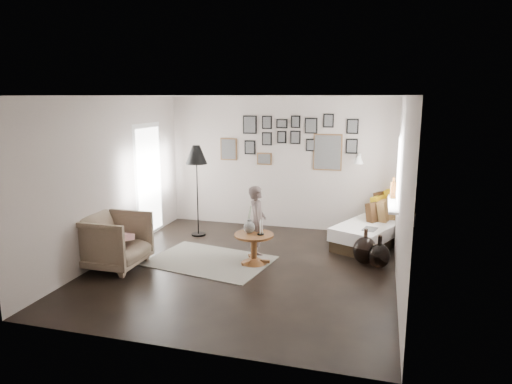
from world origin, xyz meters
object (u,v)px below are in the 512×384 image
(floor_lamp, at_px, (196,158))
(child, at_px, (257,222))
(vase, at_px, (249,225))
(magazine_basket, at_px, (113,253))
(pedestal_table, at_px, (254,250))
(daybed, at_px, (374,227))
(armchair, at_px, (114,241))
(demijohn_large, at_px, (365,250))
(demijohn_small, at_px, (379,256))

(floor_lamp, xyz_separation_m, child, (1.42, -0.91, -0.88))
(vase, xyz_separation_m, magazine_basket, (-2.01, -0.68, -0.43))
(floor_lamp, bearing_deg, pedestal_table, -39.49)
(daybed, xyz_separation_m, floor_lamp, (-3.23, -0.43, 1.19))
(daybed, distance_m, armchair, 4.48)
(pedestal_table, xyz_separation_m, demijohn_large, (1.69, 0.47, -0.00))
(vase, height_order, child, child)
(vase, xyz_separation_m, child, (0.06, 0.25, -0.02))
(magazine_basket, xyz_separation_m, child, (2.07, 0.94, 0.40))
(pedestal_table, distance_m, floor_lamp, 2.25)
(floor_lamp, height_order, demijohn_large, floor_lamp)
(daybed, distance_m, child, 2.28)
(demijohn_small, bearing_deg, magazine_basket, -165.79)
(demijohn_small, bearing_deg, armchair, -164.80)
(magazine_basket, height_order, child, child)
(demijohn_large, bearing_deg, daybed, 84.92)
(magazine_basket, bearing_deg, pedestal_table, 17.60)
(vase, distance_m, armchair, 2.09)
(floor_lamp, height_order, child, floor_lamp)
(demijohn_large, bearing_deg, demijohn_small, -28.78)
(armchair, bearing_deg, demijohn_large, -72.25)
(pedestal_table, relative_size, child, 0.52)
(demijohn_small, bearing_deg, daybed, 95.26)
(daybed, xyz_separation_m, magazine_basket, (-3.88, -2.28, -0.10))
(floor_lamp, relative_size, magazine_basket, 4.17)
(demijohn_large, relative_size, child, 0.47)
(vase, relative_size, magazine_basket, 1.07)
(daybed, xyz_separation_m, armchair, (-3.82, -2.34, 0.13))
(pedestal_table, distance_m, armchair, 2.16)
(daybed, relative_size, child, 1.68)
(magazine_basket, relative_size, demijohn_large, 0.72)
(vase, xyz_separation_m, armchair, (-1.95, -0.74, -0.20))
(demijohn_small, bearing_deg, demijohn_large, 151.22)
(magazine_basket, bearing_deg, child, 24.34)
(pedestal_table, relative_size, floor_lamp, 0.36)
(armchair, bearing_deg, daybed, -58.54)
(armchair, bearing_deg, vase, -69.19)
(demijohn_small, bearing_deg, floor_lamp, 165.95)
(daybed, relative_size, floor_lamp, 1.17)
(magazine_basket, relative_size, child, 0.34)
(pedestal_table, height_order, daybed, daybed)
(pedestal_table, bearing_deg, vase, 165.96)
(daybed, bearing_deg, demijohn_small, -60.40)
(vase, bearing_deg, magazine_basket, -161.23)
(vase, height_order, demijohn_large, vase)
(pedestal_table, xyz_separation_m, child, (-0.02, 0.27, 0.37))
(magazine_basket, xyz_separation_m, demijohn_small, (4.00, 1.01, -0.00))
(pedestal_table, relative_size, demijohn_large, 1.09)
(demijohn_large, distance_m, demijohn_small, 0.25)
(vase, xyz_separation_m, daybed, (1.87, 1.60, -0.33))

